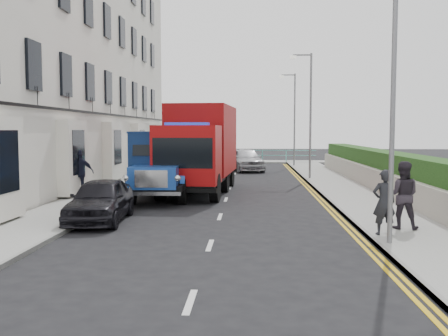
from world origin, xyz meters
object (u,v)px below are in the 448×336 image
lamp_mid (308,108)px  red_lorry (200,146)px  lamp_near (388,79)px  pedestrian_east_near (384,202)px  bedford_lorry (161,170)px  parked_car_front (101,200)px  lamp_far (293,114)px

lamp_mid → red_lorry: (-5.44, -5.74, -1.92)m
lamp_near → pedestrian_east_near: lamp_near is taller
bedford_lorry → lamp_near: bearing=-49.9°
red_lorry → pedestrian_east_near: red_lorry is taller
pedestrian_east_near → parked_car_front: bearing=-23.6°
lamp_near → lamp_mid: (0.00, 16.00, 0.00)m
lamp_mid → red_lorry: bearing=-133.5°
lamp_far → bedford_lorry: 19.86m
bedford_lorry → parked_car_front: (-1.04, -4.53, -0.57)m
lamp_near → lamp_far: 26.00m
lamp_mid → parked_car_front: 15.51m
lamp_near → pedestrian_east_near: 3.18m
lamp_far → bedford_lorry: (-6.74, -18.47, -2.76)m
bedford_lorry → parked_car_front: bedford_lorry is taller
lamp_far → pedestrian_east_near: 25.26m
parked_car_front → red_lorry: bearing=69.2°
lamp_mid → pedestrian_east_near: bearing=-89.2°
lamp_far → pedestrian_east_near: size_ratio=4.16×
lamp_mid → bedford_lorry: 11.17m
red_lorry → lamp_mid: bearing=50.4°
lamp_near → bedford_lorry: 10.47m
red_lorry → pedestrian_east_near: size_ratio=4.52×
pedestrian_east_near → lamp_mid: bearing=-98.3°
lamp_near → parked_car_front: (-7.78, 3.00, -3.33)m
bedford_lorry → pedestrian_east_near: bedford_lorry is taller
lamp_mid → pedestrian_east_near: size_ratio=4.16×
lamp_near → red_lorry: 11.77m
bedford_lorry → pedestrian_east_near: size_ratio=3.44×
pedestrian_east_near → red_lorry: bearing=-67.9°
lamp_far → lamp_mid: bearing=-90.0°
lamp_mid → red_lorry: lamp_mid is taller
lamp_far → bedford_lorry: size_ratio=1.21×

